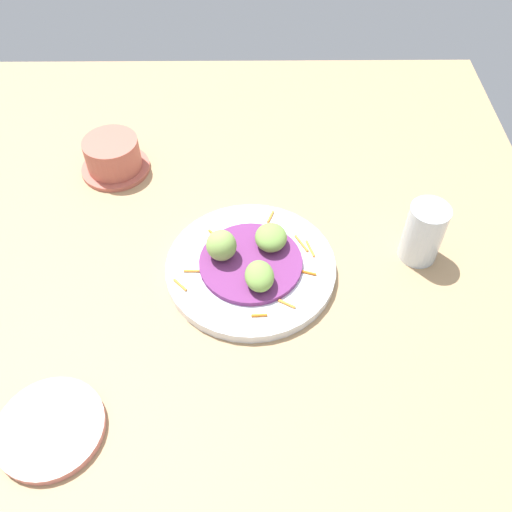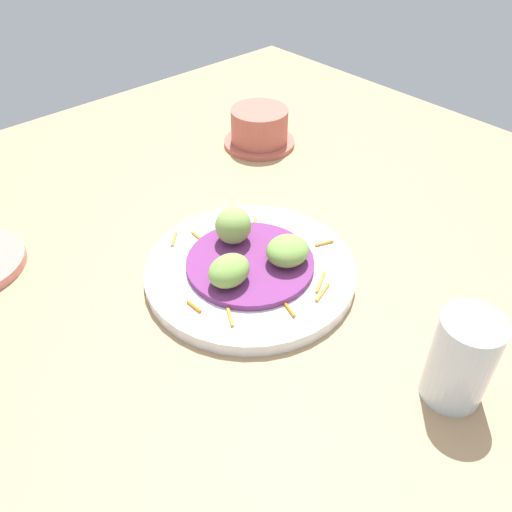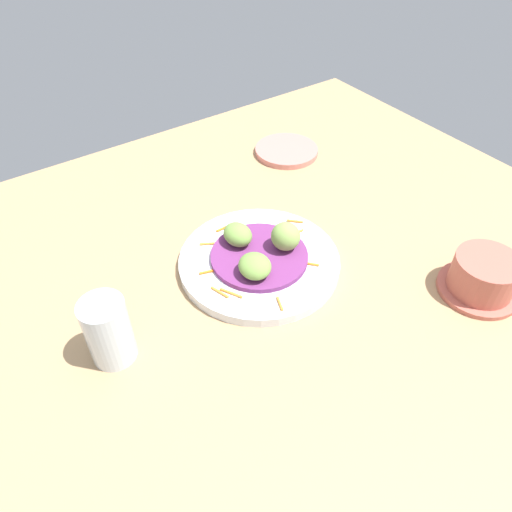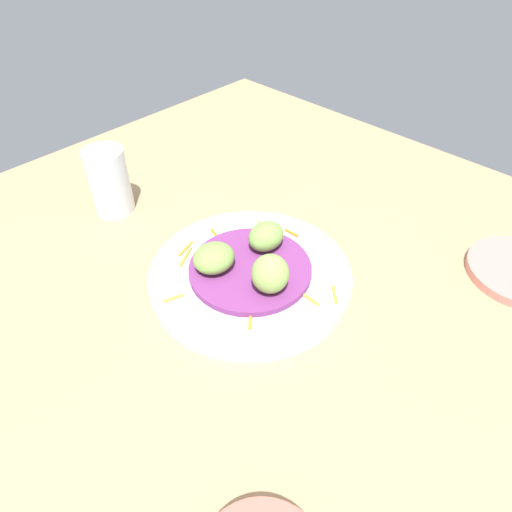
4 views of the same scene
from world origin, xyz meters
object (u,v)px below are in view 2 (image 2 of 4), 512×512
(guac_scoop_left, at_px, (233,225))
(guac_scoop_right, at_px, (288,251))
(guac_scoop_center, at_px, (229,271))
(terracotta_bowl, at_px, (259,128))
(main_plate, at_px, (250,271))
(water_glass, at_px, (461,359))

(guac_scoop_left, xyz_separation_m, guac_scoop_right, (0.07, 0.02, -0.01))
(guac_scoop_center, xyz_separation_m, terracotta_bowl, (-0.26, 0.28, -0.01))
(guac_scoop_right, xyz_separation_m, terracotta_bowl, (-0.28, 0.21, -0.01))
(main_plate, xyz_separation_m, guac_scoop_right, (0.03, 0.03, 0.03))
(guac_scoop_left, bearing_deg, main_plate, -13.78)
(main_plate, height_order, water_glass, water_glass)
(main_plate, height_order, guac_scoop_left, guac_scoop_left)
(main_plate, bearing_deg, terracotta_bowl, 135.66)
(guac_scoop_left, relative_size, terracotta_bowl, 0.39)
(guac_scoop_center, bearing_deg, guac_scoop_right, 76.22)
(main_plate, bearing_deg, water_glass, 6.85)
(water_glass, bearing_deg, terracotta_bowl, 157.75)
(guac_scoop_center, distance_m, terracotta_bowl, 0.38)
(terracotta_bowl, bearing_deg, guac_scoop_center, -47.65)
(main_plate, distance_m, guac_scoop_center, 0.06)
(guac_scoop_left, relative_size, water_glass, 0.47)
(guac_scoop_center, height_order, terracotta_bowl, terracotta_bowl)
(guac_scoop_left, xyz_separation_m, water_glass, (0.31, 0.02, 0.00))
(guac_scoop_right, xyz_separation_m, water_glass, (0.23, -0.00, 0.01))
(guac_scoop_left, height_order, guac_scoop_center, guac_scoop_left)
(guac_scoop_center, bearing_deg, main_plate, 106.22)
(main_plate, relative_size, terracotta_bowl, 2.12)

